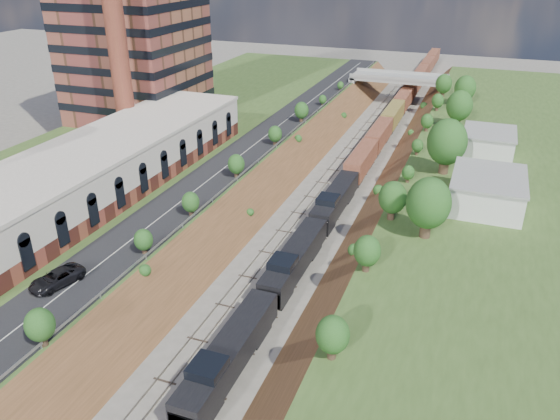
% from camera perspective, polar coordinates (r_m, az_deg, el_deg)
% --- Properties ---
extents(platform_left, '(44.00, 180.00, 5.00)m').
position_cam_1_polar(platform_left, '(102.59, -12.60, 5.78)').
color(platform_left, '#395322').
rests_on(platform_left, ground).
extents(platform_right, '(44.00, 180.00, 5.00)m').
position_cam_1_polar(platform_right, '(87.91, 26.67, 0.13)').
color(platform_right, '#395322').
rests_on(platform_right, ground).
extents(embankment_left, '(10.00, 180.00, 10.00)m').
position_cam_1_polar(embankment_left, '(93.81, -1.04, 2.87)').
color(embankment_left, brown).
rests_on(embankment_left, ground).
extents(embankment_right, '(10.00, 180.00, 10.00)m').
position_cam_1_polar(embankment_right, '(88.70, 12.29, 0.85)').
color(embankment_right, brown).
rests_on(embankment_right, ground).
extents(rail_left_track, '(1.58, 180.00, 0.18)m').
position_cam_1_polar(rail_left_track, '(91.24, 3.88, 2.19)').
color(rail_left_track, gray).
rests_on(rail_left_track, ground).
extents(rail_right_track, '(1.58, 180.00, 0.18)m').
position_cam_1_polar(rail_right_track, '(90.02, 7.04, 1.71)').
color(rail_right_track, gray).
rests_on(rail_right_track, ground).
extents(road, '(8.00, 180.00, 0.10)m').
position_cam_1_polar(road, '(93.64, -3.63, 6.09)').
color(road, black).
rests_on(road, platform_left).
extents(guardrail, '(0.10, 171.00, 0.70)m').
position_cam_1_polar(guardrail, '(91.77, -1.34, 6.05)').
color(guardrail, '#99999E').
rests_on(guardrail, platform_left).
extents(commercial_building, '(14.30, 62.30, 7.00)m').
position_cam_1_polar(commercial_building, '(81.18, -18.27, 4.27)').
color(commercial_building, brown).
rests_on(commercial_building, platform_left).
extents(smokestack, '(3.20, 3.20, 40.00)m').
position_cam_1_polar(smokestack, '(95.99, -16.85, 17.86)').
color(smokestack, brown).
rests_on(smokestack, platform_left).
extents(overpass, '(24.50, 8.30, 7.40)m').
position_cam_1_polar(overpass, '(147.23, 12.28, 12.78)').
color(overpass, gray).
rests_on(overpass, ground).
extents(white_building_near, '(9.00, 12.00, 4.00)m').
position_cam_1_polar(white_building_near, '(78.04, 20.84, 1.81)').
color(white_building_near, silver).
rests_on(white_building_near, platform_right).
extents(white_building_far, '(8.00, 10.00, 3.60)m').
position_cam_1_polar(white_building_far, '(98.81, 20.93, 6.56)').
color(white_building_far, silver).
rests_on(white_building_far, platform_right).
extents(tree_right_large, '(5.25, 5.25, 7.61)m').
position_cam_1_polar(tree_right_large, '(66.16, 15.26, 0.64)').
color(tree_right_large, '#473323').
rests_on(tree_right_large, platform_right).
extents(tree_left_crest, '(2.45, 2.45, 3.55)m').
position_cam_1_polar(tree_left_crest, '(59.74, -16.19, -4.86)').
color(tree_left_crest, '#473323').
rests_on(tree_left_crest, platform_left).
extents(freight_train, '(2.91, 179.62, 4.55)m').
position_cam_1_polar(freight_train, '(126.21, 11.66, 9.62)').
color(freight_train, black).
rests_on(freight_train, ground).
extents(suv, '(4.04, 6.17, 1.58)m').
position_cam_1_polar(suv, '(60.75, -22.30, -6.60)').
color(suv, black).
rests_on(suv, road).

